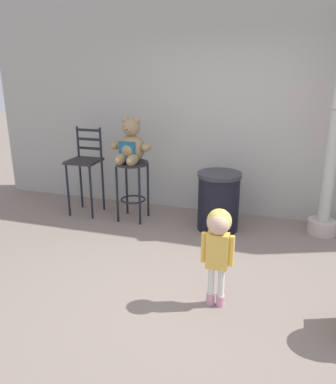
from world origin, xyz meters
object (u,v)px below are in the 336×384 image
Objects in this scene: bar_stool_with_teddy at (132,178)px; trash_bin at (219,201)px; teddy_bear at (131,146)px; lamppost at (332,151)px; child_walking at (218,237)px; bar_chair_empty at (85,165)px.

bar_stool_with_teddy reaches higher than trash_bin.
teddy_bear reaches higher than bar_stool_with_teddy.
lamppost is at bearing 5.93° from bar_stool_with_teddy.
trash_bin is at bearing 1.81° from teddy_bear.
bar_stool_with_teddy is at bearing -94.72° from child_walking.
bar_stool_with_teddy is 0.45m from teddy_bear.
child_walking is at bearing -117.72° from lamppost.
trash_bin is 0.28× the size of lamppost.
bar_chair_empty is (-0.73, 0.05, 0.11)m from bar_stool_with_teddy.
bar_stool_with_teddy is 0.74m from bar_chair_empty.
teddy_bear is 0.79× the size of trash_bin.
teddy_bear is 0.22× the size of lamppost.
child_walking is 0.74× the size of bar_chair_empty.
child_walking is 1.71m from trash_bin.
teddy_bear reaches higher than trash_bin.
bar_chair_empty is at bearing -83.99° from child_walking.
bar_chair_empty reaches higher than bar_stool_with_teddy.
lamppost reaches higher than teddy_bear.
lamppost reaches higher than trash_bin.
bar_stool_with_teddy is at bearing -179.56° from trash_bin.
teddy_bear is at bearing -94.23° from child_walking.
trash_bin is at bearing -169.12° from lamppost.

